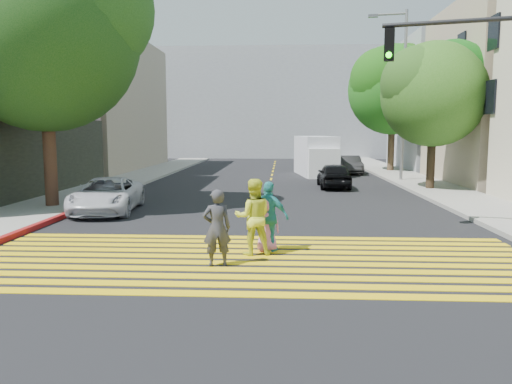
# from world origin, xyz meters

# --- Properties ---
(ground) EXTENTS (120.00, 120.00, 0.00)m
(ground) POSITION_xyz_m (0.00, 0.00, 0.00)
(ground) COLOR black
(sidewalk_left) EXTENTS (3.00, 40.00, 0.15)m
(sidewalk_left) POSITION_xyz_m (-8.50, 22.00, 0.07)
(sidewalk_left) COLOR gray
(sidewalk_left) RESTS_ON ground
(sidewalk_right) EXTENTS (3.00, 60.00, 0.15)m
(sidewalk_right) POSITION_xyz_m (8.50, 15.00, 0.07)
(sidewalk_right) COLOR gray
(sidewalk_right) RESTS_ON ground
(curb_red) EXTENTS (0.20, 8.00, 0.16)m
(curb_red) POSITION_xyz_m (-6.90, 6.00, 0.08)
(curb_red) COLOR maroon
(curb_red) RESTS_ON ground
(crosswalk) EXTENTS (13.40, 5.30, 0.01)m
(crosswalk) POSITION_xyz_m (0.00, 1.28, 0.01)
(crosswalk) COLOR yellow
(crosswalk) RESTS_ON ground
(lane_line) EXTENTS (0.12, 34.40, 0.01)m
(lane_line) POSITION_xyz_m (0.00, 22.50, 0.01)
(lane_line) COLOR yellow
(lane_line) RESTS_ON ground
(building_left_tan) EXTENTS (12.00, 16.00, 10.00)m
(building_left_tan) POSITION_xyz_m (-16.00, 28.00, 5.00)
(building_left_tan) COLOR tan
(building_left_tan) RESTS_ON ground
(building_right_grey) EXTENTS (10.00, 10.00, 10.00)m
(building_right_grey) POSITION_xyz_m (15.00, 30.00, 5.00)
(building_right_grey) COLOR gray
(building_right_grey) RESTS_ON ground
(backdrop_block) EXTENTS (30.00, 8.00, 12.00)m
(backdrop_block) POSITION_xyz_m (0.00, 48.00, 6.00)
(backdrop_block) COLOR gray
(backdrop_block) RESTS_ON ground
(tree_left) EXTENTS (8.26, 7.69, 10.20)m
(tree_left) POSITION_xyz_m (-8.11, 8.61, 6.87)
(tree_left) COLOR #392716
(tree_left) RESTS_ON ground
(tree_right_near) EXTENTS (6.07, 5.82, 7.49)m
(tree_right_near) POSITION_xyz_m (8.19, 15.27, 5.07)
(tree_right_near) COLOR black
(tree_right_near) RESTS_ON ground
(tree_right_far) EXTENTS (8.51, 8.51, 9.30)m
(tree_right_far) POSITION_xyz_m (8.65, 26.75, 6.28)
(tree_right_far) COLOR #483422
(tree_right_far) RESTS_ON ground
(pedestrian_man) EXTENTS (0.72, 0.56, 1.73)m
(pedestrian_man) POSITION_xyz_m (-0.76, 0.75, 0.87)
(pedestrian_man) COLOR #35353A
(pedestrian_man) RESTS_ON ground
(pedestrian_woman) EXTENTS (0.99, 0.82, 1.87)m
(pedestrian_woman) POSITION_xyz_m (-0.01, 1.83, 0.93)
(pedestrian_woman) COLOR yellow
(pedestrian_woman) RESTS_ON ground
(pedestrian_child) EXTENTS (0.76, 0.60, 1.38)m
(pedestrian_child) POSITION_xyz_m (0.31, 2.17, 0.69)
(pedestrian_child) COLOR pink
(pedestrian_child) RESTS_ON ground
(pedestrian_extra) EXTENTS (1.12, 0.80, 1.77)m
(pedestrian_extra) POSITION_xyz_m (0.37, 2.18, 0.88)
(pedestrian_extra) COLOR teal
(pedestrian_extra) RESTS_ON ground
(white_sedan) EXTENTS (2.61, 4.80, 1.28)m
(white_sedan) POSITION_xyz_m (-5.81, 7.95, 0.64)
(white_sedan) COLOR silver
(white_sedan) RESTS_ON ground
(dark_car_near) EXTENTS (1.61, 3.95, 1.34)m
(dark_car_near) POSITION_xyz_m (3.43, 16.36, 0.67)
(dark_car_near) COLOR black
(dark_car_near) RESTS_ON ground
(silver_car) EXTENTS (1.70, 4.13, 1.19)m
(silver_car) POSITION_xyz_m (3.76, 28.96, 0.60)
(silver_car) COLOR gray
(silver_car) RESTS_ON ground
(dark_car_parked) EXTENTS (1.42, 3.87, 1.26)m
(dark_car_parked) POSITION_xyz_m (5.48, 25.26, 0.63)
(dark_car_parked) COLOR black
(dark_car_parked) RESTS_ON ground
(white_van) EXTENTS (2.80, 5.81, 2.63)m
(white_van) POSITION_xyz_m (3.00, 23.82, 1.25)
(white_van) COLOR silver
(white_van) RESTS_ON ground
(traffic_signal) EXTENTS (4.27, 1.29, 6.40)m
(traffic_signal) POSITION_xyz_m (6.50, 3.94, 4.14)
(traffic_signal) COLOR #383838
(traffic_signal) RESTS_ON ground
(street_lamp) EXTENTS (2.23, 0.59, 9.87)m
(street_lamp) POSITION_xyz_m (7.51, 19.72, 5.67)
(street_lamp) COLOR gray
(street_lamp) RESTS_ON ground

